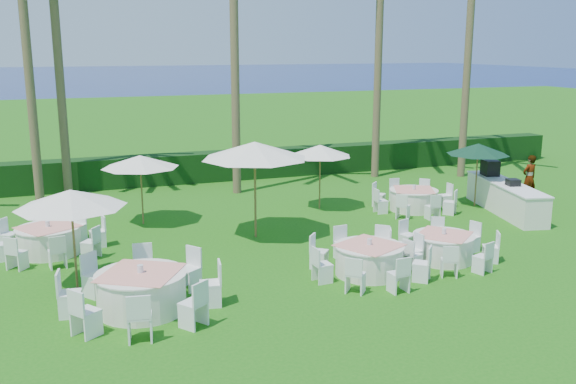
# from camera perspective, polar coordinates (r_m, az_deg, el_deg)

# --- Properties ---
(ground) EXTENTS (120.00, 120.00, 0.00)m
(ground) POSITION_cam_1_polar(r_m,az_deg,el_deg) (16.20, 2.35, -7.20)
(ground) COLOR #1A6311
(ground) RESTS_ON ground
(hedge) EXTENTS (34.00, 1.00, 1.20)m
(hedge) POSITION_cam_1_polar(r_m,az_deg,el_deg) (27.16, -7.25, 2.25)
(hedge) COLOR black
(hedge) RESTS_ON ground
(ocean) EXTENTS (260.00, 260.00, 0.00)m
(ocean) POSITION_cam_1_polar(r_m,az_deg,el_deg) (116.35, -17.25, 9.56)
(ocean) COLOR #081255
(ocean) RESTS_ON ground
(banquet_table_a) EXTENTS (3.43, 3.43, 1.02)m
(banquet_table_a) POSITION_cam_1_polar(r_m,az_deg,el_deg) (14.21, -12.89, -8.53)
(banquet_table_a) COLOR white
(banquet_table_a) RESTS_ON ground
(banquet_table_b) EXTENTS (3.03, 3.03, 0.92)m
(banquet_table_b) POSITION_cam_1_polar(r_m,az_deg,el_deg) (16.10, 7.21, -5.91)
(banquet_table_b) COLOR white
(banquet_table_b) RESTS_ON ground
(banquet_table_c) EXTENTS (2.79, 2.79, 0.87)m
(banquet_table_c) POSITION_cam_1_polar(r_m,az_deg,el_deg) (17.48, 13.63, -4.74)
(banquet_table_c) COLOR white
(banquet_table_c) RESTS_ON ground
(banquet_table_d) EXTENTS (3.04, 3.04, 0.92)m
(banquet_table_d) POSITION_cam_1_polar(r_m,az_deg,el_deg) (18.70, -20.48, -3.97)
(banquet_table_d) COLOR white
(banquet_table_d) RESTS_ON ground
(banquet_table_f) EXTENTS (2.90, 2.90, 0.89)m
(banquet_table_f) POSITION_cam_1_polar(r_m,az_deg,el_deg) (22.55, 11.10, -0.63)
(banquet_table_f) COLOR white
(banquet_table_f) RESTS_ON ground
(umbrella_a) EXTENTS (2.52, 2.52, 2.38)m
(umbrella_a) POSITION_cam_1_polar(r_m,az_deg,el_deg) (15.37, -18.76, -0.56)
(umbrella_a) COLOR brown
(umbrella_a) RESTS_ON ground
(umbrella_b) EXTENTS (3.13, 3.13, 2.86)m
(umbrella_b) POSITION_cam_1_polar(r_m,az_deg,el_deg) (18.57, -2.98, 3.73)
(umbrella_b) COLOR brown
(umbrella_b) RESTS_ON ground
(umbrella_c) EXTENTS (2.42, 2.42, 2.22)m
(umbrella_c) POSITION_cam_1_polar(r_m,az_deg,el_deg) (20.59, -13.00, 2.66)
(umbrella_c) COLOR brown
(umbrella_c) RESTS_ON ground
(umbrella_d) EXTENTS (2.18, 2.18, 2.25)m
(umbrella_d) POSITION_cam_1_polar(r_m,az_deg,el_deg) (22.02, 2.87, 3.70)
(umbrella_d) COLOR brown
(umbrella_d) RESTS_ON ground
(umbrella_green) EXTENTS (2.16, 2.16, 2.24)m
(umbrella_green) POSITION_cam_1_polar(r_m,az_deg,el_deg) (23.33, 16.55, 3.68)
(umbrella_green) COLOR brown
(umbrella_green) RESTS_ON ground
(buffet_table) EXTENTS (1.86, 4.55, 1.58)m
(buffet_table) POSITION_cam_1_polar(r_m,az_deg,el_deg) (23.03, 18.72, -0.37)
(buffet_table) COLOR white
(buffet_table) RESTS_ON ground
(staff_person) EXTENTS (0.65, 0.47, 1.67)m
(staff_person) POSITION_cam_1_polar(r_m,az_deg,el_deg) (25.15, 20.66, 1.21)
(staff_person) COLOR gray
(staff_person) RESTS_ON ground
(palm_a) EXTENTS (4.36, 4.27, 11.08)m
(palm_a) POSITION_cam_1_polar(r_m,az_deg,el_deg) (24.70, -22.32, 13.01)
(palm_a) COLOR brown
(palm_a) RESTS_ON ground
(palm_b) EXTENTS (4.18, 4.39, 8.37)m
(palm_b) POSITION_cam_1_polar(r_m,az_deg,el_deg) (25.23, -19.67, 10.04)
(palm_b) COLOR brown
(palm_b) RESTS_ON ground
(palm_c) EXTENTS (4.35, 4.29, 11.39)m
(palm_c) POSITION_cam_1_polar(r_m,az_deg,el_deg) (24.31, -4.80, 14.29)
(palm_c) COLOR brown
(palm_c) RESTS_ON ground
(palm_d) EXTENTS (4.31, 4.33, 9.37)m
(palm_d) POSITION_cam_1_polar(r_m,az_deg,el_deg) (27.63, 8.04, 11.90)
(palm_d) COLOR brown
(palm_d) RESTS_ON ground
(palm_e) EXTENTS (4.36, 4.27, 10.18)m
(palm_e) POSITION_cam_1_polar(r_m,az_deg,el_deg) (28.45, 15.76, 12.41)
(palm_e) COLOR brown
(palm_e) RESTS_ON ground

